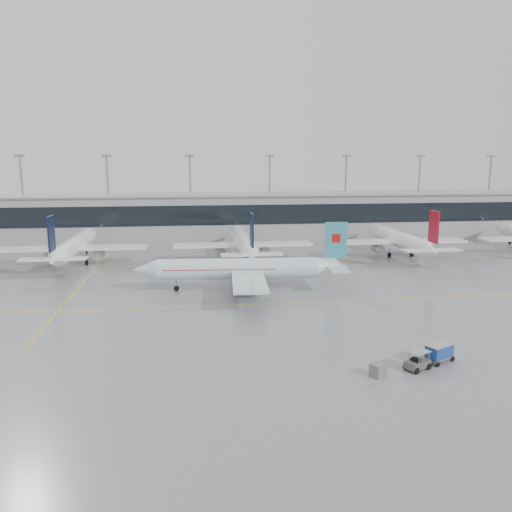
{
  "coord_description": "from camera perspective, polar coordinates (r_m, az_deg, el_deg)",
  "views": [
    {
      "loc": [
        -10.66,
        -71.16,
        21.14
      ],
      "look_at": [
        0.0,
        12.0,
        5.0
      ],
      "focal_mm": 35.0,
      "sensor_mm": 36.0,
      "label": 1
    }
  ],
  "objects": [
    {
      "name": "taxi_line_north",
      "position": [
        103.89,
        -1.26,
        -0.84
      ],
      "size": [
        120.0,
        0.25,
        0.01
      ],
      "primitive_type": "cube",
      "color": "gold",
      "rests_on": "ground"
    },
    {
      "name": "gse_unit",
      "position": [
        52.19,
        13.77,
        -12.54
      ],
      "size": [
        1.76,
        1.72,
        1.33
      ],
      "primitive_type": "cube",
      "rotation": [
        0.0,
        0.0,
        0.51
      ],
      "color": "slate",
      "rests_on": "ground"
    },
    {
      "name": "light_masts",
      "position": [
        139.79,
        -2.95,
        7.69
      ],
      "size": [
        156.4,
        1.0,
        22.6
      ],
      "color": "gray",
      "rests_on": "ground"
    },
    {
      "name": "air_canada_jet",
      "position": [
        82.03,
        -1.22,
        -1.5
      ],
      "size": [
        35.87,
        28.56,
        11.19
      ],
      "rotation": [
        0.0,
        0.0,
        3.08
      ],
      "color": "silver",
      "rests_on": "ground"
    },
    {
      "name": "parked_jet_d",
      "position": [
        115.68,
        16.04,
        1.81
      ],
      "size": [
        29.64,
        36.96,
        11.72
      ],
      "rotation": [
        0.0,
        0.0,
        1.57
      ],
      "color": "white",
      "rests_on": "ground"
    },
    {
      "name": "taxi_line_main",
      "position": [
        75.0,
        1.17,
        -5.47
      ],
      "size": [
        120.0,
        0.25,
        0.01
      ],
      "primitive_type": "cube",
      "color": "gold",
      "rests_on": "ground"
    },
    {
      "name": "parked_jet_c",
      "position": [
        106.82,
        -1.48,
        1.5
      ],
      "size": [
        29.64,
        36.96,
        11.72
      ],
      "rotation": [
        0.0,
        0.0,
        1.57
      ],
      "color": "white",
      "rests_on": "ground"
    },
    {
      "name": "terminal_roof",
      "position": [
        133.89,
        -2.74,
        7.06
      ],
      "size": [
        182.0,
        16.0,
        0.4
      ],
      "primitive_type": "cube",
      "color": "gray",
      "rests_on": "ground"
    },
    {
      "name": "terminal_glass",
      "position": [
        126.8,
        -2.45,
        4.71
      ],
      "size": [
        180.0,
        0.2,
        5.0
      ],
      "primitive_type": "cube",
      "color": "black",
      "rests_on": "ground"
    },
    {
      "name": "taxi_line_cross",
      "position": [
        90.8,
        -19.42,
        -3.2
      ],
      "size": [
        0.25,
        60.0,
        0.01
      ],
      "primitive_type": "cube",
      "color": "gold",
      "rests_on": "ground"
    },
    {
      "name": "ground",
      "position": [
        75.0,
        1.17,
        -5.48
      ],
      "size": [
        320.0,
        320.0,
        0.0
      ],
      "primitive_type": "plane",
      "color": "gray",
      "rests_on": "ground"
    },
    {
      "name": "parked_jet_b",
      "position": [
        109.04,
        -20.1,
        1.03
      ],
      "size": [
        29.64,
        36.96,
        11.72
      ],
      "rotation": [
        0.0,
        0.0,
        1.57
      ],
      "color": "white",
      "rests_on": "ground"
    },
    {
      "name": "baggage_cart",
      "position": [
        57.41,
        20.21,
        -10.17
      ],
      "size": [
        3.66,
        3.05,
        1.99
      ],
      "rotation": [
        0.0,
        0.0,
        0.48
      ],
      "color": "gray",
      "rests_on": "ground"
    },
    {
      "name": "baggage_tug",
      "position": [
        54.84,
        17.96,
        -11.58
      ],
      "size": [
        3.87,
        2.66,
        1.91
      ],
      "rotation": [
        0.0,
        0.0,
        0.48
      ],
      "color": "#474C42",
      "rests_on": "ground"
    },
    {
      "name": "terminal",
      "position": [
        134.44,
        -2.72,
        4.42
      ],
      "size": [
        180.0,
        15.0,
        12.0
      ],
      "primitive_type": "cube",
      "color": "#949497",
      "rests_on": "ground"
    }
  ]
}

